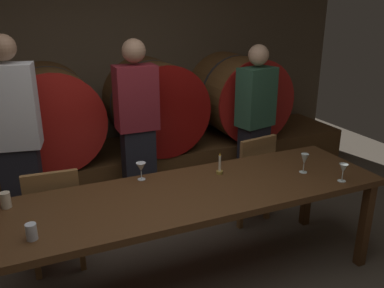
{
  "coord_description": "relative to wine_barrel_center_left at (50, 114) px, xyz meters",
  "views": [
    {
      "loc": [
        -0.81,
        -2.07,
        2.05
      ],
      "look_at": [
        0.29,
        0.42,
        1.09
      ],
      "focal_mm": 37.7,
      "sensor_mm": 36.0,
      "label": 1
    }
  ],
  "objects": [
    {
      "name": "cup_right",
      "position": [
        -0.31,
        -2.0,
        -0.15
      ],
      "size": [
        0.06,
        0.06,
        0.1
      ],
      "primitive_type": "cylinder",
      "color": "silver",
      "rests_on": "dining_table"
    },
    {
      "name": "wine_barrel_far_right",
      "position": [
        2.17,
        0.0,
        0.0
      ],
      "size": [
        0.97,
        0.94,
        0.97
      ],
      "color": "brown",
      "rests_on": "barrel_shelf"
    },
    {
      "name": "candle_center",
      "position": [
        1.09,
        -1.61,
        -0.16
      ],
      "size": [
        0.05,
        0.05,
        0.18
      ],
      "color": "olive",
      "rests_on": "dining_table"
    },
    {
      "name": "wine_glass_right",
      "position": [
        1.87,
        -2.11,
        -0.1
      ],
      "size": [
        0.06,
        0.06,
        0.14
      ],
      "color": "silver",
      "rests_on": "dining_table"
    },
    {
      "name": "wine_barrel_center_left",
      "position": [
        0.0,
        0.0,
        0.0
      ],
      "size": [
        0.97,
        0.94,
        0.97
      ],
      "color": "brown",
      "rests_on": "barrel_shelf"
    },
    {
      "name": "dining_table",
      "position": [
        0.75,
        -1.8,
        -0.27
      ],
      "size": [
        2.93,
        0.83,
        0.78
      ],
      "color": "#4C2D16",
      "rests_on": "ground"
    },
    {
      "name": "cup_center",
      "position": [
        -0.44,
        -1.54,
        -0.15
      ],
      "size": [
        0.06,
        0.06,
        0.11
      ],
      "primitive_type": "cylinder",
      "color": "beige",
      "rests_on": "dining_table"
    },
    {
      "name": "guest_left",
      "position": [
        -0.33,
        -0.82,
        -0.04
      ],
      "size": [
        0.42,
        0.31,
        1.83
      ],
      "rotation": [
        0.0,
        0.0,
        2.95
      ],
      "color": "black",
      "rests_on": "ground"
    },
    {
      "name": "wine_glass_center",
      "position": [
        1.71,
        -1.85,
        -0.1
      ],
      "size": [
        0.06,
        0.06,
        0.16
      ],
      "color": "silver",
      "rests_on": "dining_table"
    },
    {
      "name": "guest_right",
      "position": [
        2.0,
        -0.68,
        -0.13
      ],
      "size": [
        0.42,
        0.32,
        1.65
      ],
      "rotation": [
        0.0,
        0.0,
        3.37
      ],
      "color": "black",
      "rests_on": "ground"
    },
    {
      "name": "guest_center",
      "position": [
        0.72,
        -0.64,
        -0.08
      ],
      "size": [
        0.38,
        0.24,
        1.75
      ],
      "rotation": [
        0.0,
        0.0,
        3.13
      ],
      "color": "black",
      "rests_on": "ground"
    },
    {
      "name": "barrel_shelf",
      "position": [
        0.54,
        0.0,
        -0.73
      ],
      "size": [
        5.86,
        0.9,
        0.5
      ],
      "primitive_type": "cube",
      "color": "brown",
      "rests_on": "ground"
    },
    {
      "name": "chair_right",
      "position": [
        1.67,
        -1.14,
        -0.49
      ],
      "size": [
        0.45,
        0.45,
        0.88
      ],
      "rotation": [
        0.0,
        0.0,
        3.29
      ],
      "color": "olive",
      "rests_on": "ground"
    },
    {
      "name": "wine_glass_left",
      "position": [
        0.5,
        -1.47,
        -0.1
      ],
      "size": [
        0.07,
        0.07,
        0.14
      ],
      "color": "white",
      "rests_on": "dining_table"
    },
    {
      "name": "chair_left",
      "position": [
        -0.13,
        -1.2,
        -0.49
      ],
      "size": [
        0.43,
        0.43,
        0.88
      ],
      "rotation": [
        0.0,
        0.0,
        3.08
      ],
      "color": "olive",
      "rests_on": "ground"
    },
    {
      "name": "wine_barrel_center_right",
      "position": [
        1.1,
        0.0,
        0.0
      ],
      "size": [
        0.97,
        0.94,
        0.97
      ],
      "color": "brown",
      "rests_on": "barrel_shelf"
    },
    {
      "name": "back_wall",
      "position": [
        0.54,
        0.55,
        0.47
      ],
      "size": [
        6.51,
        0.24,
        2.89
      ],
      "primitive_type": "cube",
      "color": "brown",
      "rests_on": "ground"
    }
  ]
}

